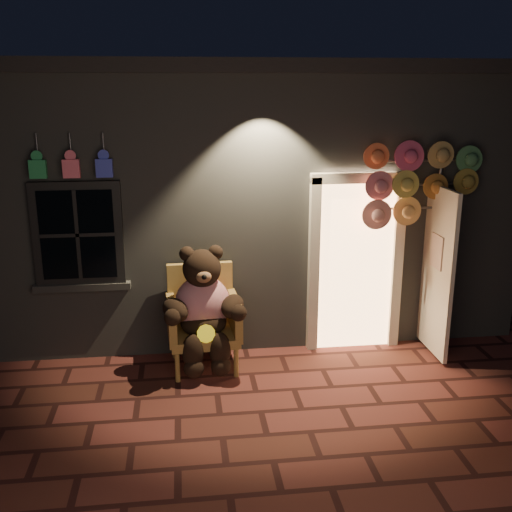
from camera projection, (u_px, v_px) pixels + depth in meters
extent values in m
plane|color=maroon|center=(261.00, 412.00, 6.03)|extent=(60.00, 60.00, 0.00)
cube|color=slate|center=(228.00, 186.00, 9.39)|extent=(7.00, 5.00, 3.30)
cube|color=black|center=(226.00, 71.00, 8.92)|extent=(7.30, 5.30, 0.16)
cube|color=black|center=(78.00, 234.00, 6.77)|extent=(1.00, 0.10, 1.20)
cube|color=black|center=(78.00, 235.00, 6.74)|extent=(0.82, 0.06, 1.02)
cube|color=slate|center=(83.00, 287.00, 6.94)|extent=(1.10, 0.14, 0.08)
cube|color=#FFB772|center=(355.00, 265.00, 7.32)|extent=(0.92, 0.10, 2.10)
cube|color=beige|center=(314.00, 268.00, 7.22)|extent=(0.12, 0.12, 2.20)
cube|color=beige|center=(397.00, 265.00, 7.34)|extent=(0.12, 0.12, 2.20)
cube|color=beige|center=(360.00, 178.00, 6.98)|extent=(1.16, 0.12, 0.12)
cube|color=beige|center=(438.00, 272.00, 7.06)|extent=(0.05, 0.80, 2.00)
cube|color=#268E4D|center=(38.00, 169.00, 6.45)|extent=(0.18, 0.07, 0.20)
cylinder|color=#59595E|center=(37.00, 145.00, 6.43)|extent=(0.02, 0.02, 0.25)
cube|color=#F26379|center=(71.00, 169.00, 6.49)|extent=(0.18, 0.07, 0.20)
cylinder|color=#59595E|center=(70.00, 145.00, 6.48)|extent=(0.02, 0.02, 0.25)
cube|color=#3741C0|center=(104.00, 168.00, 6.53)|extent=(0.18, 0.07, 0.20)
cylinder|color=#59595E|center=(103.00, 144.00, 6.52)|extent=(0.02, 0.02, 0.25)
cube|color=#A3853F|center=(204.00, 335.00, 6.89)|extent=(0.81, 0.75, 0.11)
cube|color=#A3853F|center=(200.00, 294.00, 7.09)|extent=(0.77, 0.13, 0.77)
cube|color=#A3853F|center=(172.00, 320.00, 6.74)|extent=(0.13, 0.66, 0.44)
cube|color=#A3853F|center=(235.00, 316.00, 6.87)|extent=(0.13, 0.66, 0.44)
cylinder|color=#A3853F|center=(177.00, 367.00, 6.60)|extent=(0.05, 0.05, 0.35)
cylinder|color=#A3853F|center=(236.00, 362.00, 6.72)|extent=(0.05, 0.05, 0.35)
cylinder|color=#A3853F|center=(174.00, 344.00, 7.18)|extent=(0.05, 0.05, 0.35)
cylinder|color=#A3853F|center=(229.00, 340.00, 7.30)|extent=(0.05, 0.05, 0.35)
ellipsoid|color=#B5132C|center=(202.00, 304.00, 6.82)|extent=(0.67, 0.55, 0.67)
ellipsoid|color=black|center=(203.00, 322.00, 6.81)|extent=(0.55, 0.48, 0.31)
sphere|color=black|center=(202.00, 268.00, 6.66)|extent=(0.46, 0.46, 0.43)
sphere|color=black|center=(187.00, 254.00, 6.61)|extent=(0.17, 0.17, 0.17)
sphere|color=black|center=(215.00, 252.00, 6.67)|extent=(0.17, 0.17, 0.17)
ellipsoid|color=brown|center=(204.00, 277.00, 6.48)|extent=(0.18, 0.13, 0.13)
ellipsoid|color=black|center=(175.00, 310.00, 6.57)|extent=(0.40, 0.50, 0.24)
ellipsoid|color=black|center=(233.00, 306.00, 6.68)|extent=(0.36, 0.49, 0.24)
ellipsoid|color=black|center=(193.00, 352.00, 6.58)|extent=(0.24, 0.24, 0.41)
ellipsoid|color=black|center=(220.00, 350.00, 6.63)|extent=(0.24, 0.24, 0.41)
sphere|color=black|center=(194.00, 368.00, 6.57)|extent=(0.22, 0.22, 0.22)
sphere|color=black|center=(221.00, 366.00, 6.62)|extent=(0.22, 0.22, 0.22)
cylinder|color=yellow|center=(206.00, 334.00, 6.55)|extent=(0.21, 0.10, 0.20)
cylinder|color=#59595E|center=(434.00, 248.00, 7.28)|extent=(0.04, 0.04, 2.52)
cylinder|color=#59595E|center=(420.00, 161.00, 6.93)|extent=(1.12, 0.03, 0.03)
cylinder|color=#59595E|center=(418.00, 184.00, 7.01)|extent=(1.12, 0.03, 0.03)
cylinder|color=#59595E|center=(416.00, 208.00, 7.08)|extent=(1.12, 0.03, 0.03)
cylinder|color=#FF7343|center=(377.00, 158.00, 6.80)|extent=(0.32, 0.11, 0.32)
cylinder|color=#D74B74|center=(410.00, 158.00, 6.81)|extent=(0.32, 0.11, 0.32)
cylinder|color=tan|center=(442.00, 157.00, 6.83)|extent=(0.32, 0.11, 0.32)
cylinder|color=#488450|center=(470.00, 156.00, 6.93)|extent=(0.32, 0.11, 0.32)
cylinder|color=#DE7887|center=(376.00, 187.00, 6.86)|extent=(0.32, 0.11, 0.32)
cylinder|color=#B8AD4C|center=(409.00, 186.00, 6.87)|extent=(0.32, 0.11, 0.32)
cylinder|color=#9F6929|center=(437.00, 185.00, 6.98)|extent=(0.32, 0.11, 0.32)
cylinder|color=olive|center=(469.00, 185.00, 6.99)|extent=(0.32, 0.11, 0.32)
cylinder|color=#FBA496|center=(376.00, 215.00, 6.92)|extent=(0.32, 0.11, 0.32)
cylinder|color=#E6B165|center=(405.00, 213.00, 7.02)|extent=(0.32, 0.11, 0.32)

